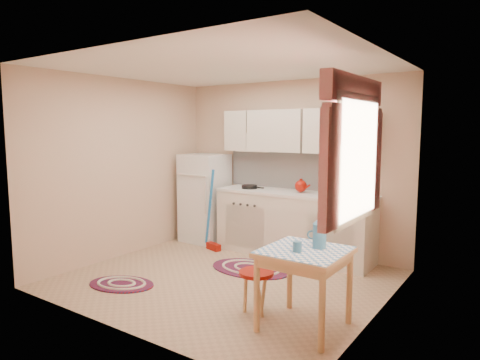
{
  "coord_description": "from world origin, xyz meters",
  "views": [
    {
      "loc": [
        2.96,
        -4.0,
        1.8
      ],
      "look_at": [
        0.04,
        0.25,
        1.18
      ],
      "focal_mm": 32.0,
      "sensor_mm": 36.0,
      "label": 1
    }
  ],
  "objects_px": {
    "table": "(304,289)",
    "stool": "(256,292)",
    "base_cabinets": "(293,226)",
    "fridge": "(205,198)"
  },
  "relations": [
    {
      "from": "table",
      "to": "stool",
      "type": "bearing_deg",
      "value": 177.82
    },
    {
      "from": "table",
      "to": "stool",
      "type": "height_order",
      "value": "table"
    },
    {
      "from": "table",
      "to": "stool",
      "type": "distance_m",
      "value": 0.54
    },
    {
      "from": "base_cabinets",
      "to": "stool",
      "type": "height_order",
      "value": "base_cabinets"
    },
    {
      "from": "base_cabinets",
      "to": "table",
      "type": "bearing_deg",
      "value": -59.86
    },
    {
      "from": "base_cabinets",
      "to": "table",
      "type": "xyz_separation_m",
      "value": [
        1.11,
        -1.91,
        -0.08
      ]
    },
    {
      "from": "fridge",
      "to": "base_cabinets",
      "type": "bearing_deg",
      "value": 1.84
    },
    {
      "from": "base_cabinets",
      "to": "stool",
      "type": "xyz_separation_m",
      "value": [
        0.59,
        -1.89,
        -0.23
      ]
    },
    {
      "from": "fridge",
      "to": "table",
      "type": "bearing_deg",
      "value": -34.89
    },
    {
      "from": "base_cabinets",
      "to": "stool",
      "type": "relative_size",
      "value": 5.36
    }
  ]
}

